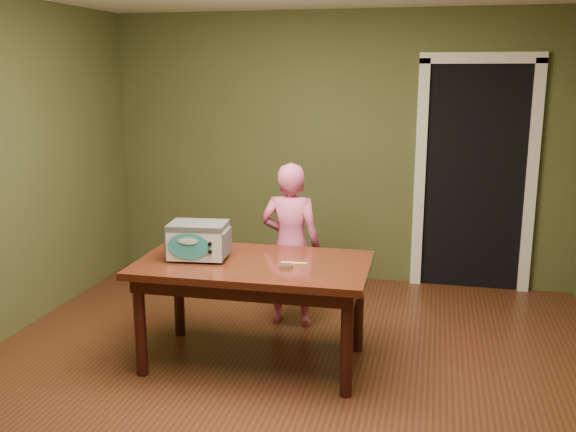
{
  "coord_description": "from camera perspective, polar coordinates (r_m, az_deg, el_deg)",
  "views": [
    {
      "loc": [
        0.94,
        -3.66,
        2.03
      ],
      "look_at": [
        -0.14,
        1.0,
        0.95
      ],
      "focal_mm": 40.0,
      "sensor_mm": 36.0,
      "label": 1
    }
  ],
  "objects": [
    {
      "name": "doorway",
      "position": [
        6.53,
        16.12,
        3.64
      ],
      "size": [
        1.1,
        0.66,
        2.25
      ],
      "color": "black",
      "rests_on": "ground"
    },
    {
      "name": "child",
      "position": [
        5.15,
        0.23,
        -2.6
      ],
      "size": [
        0.49,
        0.32,
        1.34
      ],
      "primitive_type": "imported",
      "rotation": [
        0.0,
        0.0,
        3.14
      ],
      "color": "#D25685",
      "rests_on": "floor"
    },
    {
      "name": "dining_table",
      "position": [
        4.47,
        -3.1,
        -5.28
      ],
      "size": [
        1.61,
        0.93,
        0.75
      ],
      "rotation": [
        0.0,
        0.0,
        0.02
      ],
      "color": "#3C1B0D",
      "rests_on": "floor"
    },
    {
      "name": "baking_pan",
      "position": [
        4.3,
        -0.22,
        -4.44
      ],
      "size": [
        0.1,
        0.1,
        0.02
      ],
      "color": "silver",
      "rests_on": "dining_table"
    },
    {
      "name": "spatula",
      "position": [
        4.39,
        0.55,
        -4.2
      ],
      "size": [
        0.18,
        0.04,
        0.01
      ],
      "primitive_type": "cube",
      "rotation": [
        0.0,
        0.0,
        0.08
      ],
      "color": "#EBE966",
      "rests_on": "dining_table"
    },
    {
      "name": "floor",
      "position": [
        4.29,
        -1.19,
        -15.52
      ],
      "size": [
        5.0,
        5.0,
        0.0
      ],
      "primitive_type": "plane",
      "color": "#5A2C19",
      "rests_on": "ground"
    },
    {
      "name": "room_shell",
      "position": [
        3.8,
        -1.3,
        7.82
      ],
      "size": [
        4.52,
        5.02,
        2.61
      ],
      "color": "#4A512B",
      "rests_on": "ground"
    },
    {
      "name": "toy_oven",
      "position": [
        4.5,
        -7.97,
        -2.07
      ],
      "size": [
        0.45,
        0.33,
        0.26
      ],
      "rotation": [
        0.0,
        0.0,
        0.11
      ],
      "color": "#4C4F54",
      "rests_on": "dining_table"
    }
  ]
}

